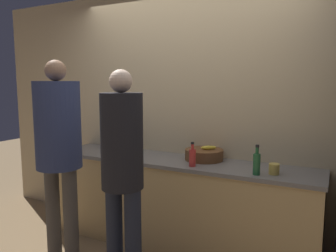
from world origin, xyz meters
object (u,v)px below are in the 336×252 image
(fruit_bowl, at_px, (204,154))
(bottle_red, at_px, (192,157))
(person_center, at_px, (122,164))
(bottle_dark, at_px, (103,140))
(person_left, at_px, (59,140))
(bottle_green, at_px, (257,163))
(cup_yellow, at_px, (274,169))
(utensil_crock, at_px, (131,145))

(fruit_bowl, bearing_deg, bottle_red, -90.40)
(person_center, bearing_deg, bottle_dark, 134.97)
(person_left, height_order, bottle_dark, person_left)
(person_center, height_order, fruit_bowl, person_center)
(person_center, bearing_deg, bottle_green, 35.50)
(person_center, relative_size, bottle_dark, 7.93)
(bottle_green, height_order, cup_yellow, bottle_green)
(utensil_crock, distance_m, bottle_dark, 0.40)
(person_left, xyz_separation_m, bottle_dark, (-0.18, 0.84, -0.15))
(bottle_dark, bearing_deg, bottle_green, -9.80)
(fruit_bowl, relative_size, bottle_red, 1.68)
(bottle_dark, bearing_deg, person_center, -45.03)
(utensil_crock, relative_size, bottle_green, 1.22)
(bottle_dark, bearing_deg, utensil_crock, -3.85)
(utensil_crock, bearing_deg, person_center, -59.37)
(person_left, relative_size, person_center, 1.06)
(bottle_green, relative_size, bottle_red, 1.12)
(bottle_dark, bearing_deg, fruit_bowl, -1.02)
(utensil_crock, bearing_deg, cup_yellow, -7.74)
(cup_yellow, bearing_deg, utensil_crock, 172.26)
(person_left, distance_m, bottle_dark, 0.88)
(bottle_green, bearing_deg, bottle_dark, 170.20)
(person_center, xyz_separation_m, utensil_crock, (-0.54, 0.91, -0.05))
(utensil_crock, height_order, bottle_dark, utensil_crock)
(person_center, height_order, bottle_red, person_center)
(person_left, distance_m, utensil_crock, 0.86)
(utensil_crock, height_order, bottle_red, utensil_crock)
(bottle_green, bearing_deg, cup_yellow, 31.74)
(bottle_red, xyz_separation_m, cup_yellow, (0.69, 0.07, -0.04))
(cup_yellow, bearing_deg, person_center, -144.95)
(utensil_crock, bearing_deg, bottle_red, -18.13)
(person_center, distance_m, utensil_crock, 1.06)
(person_center, bearing_deg, bottle_red, 64.14)
(bottle_dark, distance_m, cup_yellow, 1.95)
(person_left, relative_size, bottle_dark, 8.38)
(person_left, relative_size, cup_yellow, 20.57)
(bottle_green, xyz_separation_m, bottle_red, (-0.57, 0.01, -0.01))
(utensil_crock, height_order, cup_yellow, utensil_crock)
(person_left, distance_m, cup_yellow, 1.86)
(person_center, bearing_deg, cup_yellow, 35.05)
(bottle_green, bearing_deg, fruit_bowl, 152.83)
(fruit_bowl, bearing_deg, bottle_green, -27.17)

